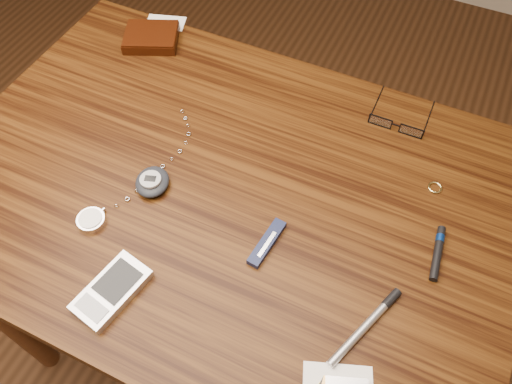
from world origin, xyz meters
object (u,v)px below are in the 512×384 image
eyeglasses (396,124)px  silver_pen (371,321)px  pocket_knife (267,243)px  pda_phone (112,290)px  pocket_watch (96,216)px  pedometer (152,182)px  desk (227,216)px  wallet_and_card (152,37)px

eyeglasses → silver_pen: eyeglasses is taller
eyeglasses → pocket_knife: size_ratio=1.17×
pda_phone → silver_pen: bearing=18.3°
pocket_watch → pocket_knife: size_ratio=3.28×
pocket_watch → pda_phone: bearing=-44.6°
pda_phone → silver_pen: 0.38m
pocket_watch → pedometer: 0.11m
silver_pen → pocket_watch: bearing=-177.3°
pda_phone → pedometer: bearing=104.4°
desk → pedometer: size_ratio=12.39×
silver_pen → wallet_and_card: bearing=147.0°
desk → pedometer: 0.17m
pocket_watch → silver_pen: 0.46m
pedometer → pda_phone: bearing=-75.6°
pocket_watch → pda_phone: pda_phone is taller
wallet_and_card → eyeglasses: size_ratio=1.57×
pda_phone → pocket_knife: bearing=44.6°
pda_phone → pocket_knife: size_ratio=1.36×
desk → pda_phone: size_ratio=7.98×
wallet_and_card → pda_phone: wallet_and_card is taller
silver_pen → pedometer: bearing=169.8°
desk → pocket_knife: (0.12, -0.08, 0.11)m
eyeglasses → pocket_watch: bearing=-134.2°
desk → pedometer: bearing=-153.5°
desk → eyeglasses: size_ratio=9.28×
eyeglasses → pda_phone: bearing=-120.2°
wallet_and_card → silver_pen: bearing=-33.0°
wallet_and_card → pedometer: bearing=-57.9°
pda_phone → silver_pen: (0.36, 0.12, -0.00)m
eyeglasses → pda_phone: size_ratio=0.86×
desk → wallet_and_card: 0.43m
silver_pen → pocket_knife: bearing=164.4°
eyeglasses → pocket_watch: size_ratio=0.36×
pda_phone → pedometer: (-0.05, 0.19, 0.00)m
eyeglasses → silver_pen: (0.07, -0.38, -0.00)m
wallet_and_card → pda_phone: 0.58m
pocket_watch → pedometer: size_ratio=3.75×
desk → pda_phone: bearing=-103.4°
pocket_knife → silver_pen: size_ratio=0.62×
eyeglasses → silver_pen: size_ratio=0.72×
eyeglasses → pocket_knife: bearing=-109.5°
desk → eyeglasses: eyeglasses is taller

